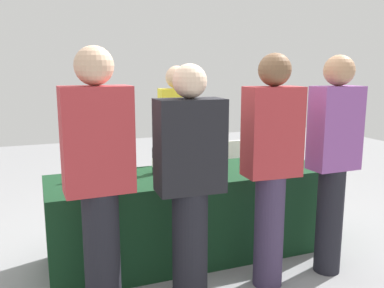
% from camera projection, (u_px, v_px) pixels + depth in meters
% --- Properties ---
extents(ground_plane, '(12.00, 12.00, 0.00)m').
position_uv_depth(ground_plane, '(192.00, 253.00, 3.59)').
color(ground_plane, gray).
extents(tasting_table, '(2.39, 0.75, 0.73)m').
position_uv_depth(tasting_table, '(192.00, 214.00, 3.53)').
color(tasting_table, '#14381E').
rests_on(tasting_table, ground_plane).
extents(wine_bottle_0, '(0.07, 0.07, 0.32)m').
position_uv_depth(wine_bottle_0, '(95.00, 164.00, 3.28)').
color(wine_bottle_0, black).
rests_on(wine_bottle_0, tasting_table).
extents(wine_bottle_1, '(0.08, 0.08, 0.32)m').
position_uv_depth(wine_bottle_1, '(107.00, 162.00, 3.35)').
color(wine_bottle_1, black).
rests_on(wine_bottle_1, tasting_table).
extents(wine_bottle_2, '(0.07, 0.07, 0.32)m').
position_uv_depth(wine_bottle_2, '(156.00, 160.00, 3.41)').
color(wine_bottle_2, black).
rests_on(wine_bottle_2, tasting_table).
extents(wine_bottle_3, '(0.07, 0.07, 0.30)m').
position_uv_depth(wine_bottle_3, '(167.00, 159.00, 3.51)').
color(wine_bottle_3, black).
rests_on(wine_bottle_3, tasting_table).
extents(wine_bottle_4, '(0.07, 0.07, 0.32)m').
position_uv_depth(wine_bottle_4, '(186.00, 158.00, 3.52)').
color(wine_bottle_4, black).
rests_on(wine_bottle_4, tasting_table).
extents(wine_bottle_5, '(0.08, 0.08, 0.33)m').
position_uv_depth(wine_bottle_5, '(213.00, 155.00, 3.61)').
color(wine_bottle_5, black).
rests_on(wine_bottle_5, tasting_table).
extents(wine_bottle_6, '(0.07, 0.07, 0.31)m').
position_uv_depth(wine_bottle_6, '(277.00, 148.00, 3.95)').
color(wine_bottle_6, black).
rests_on(wine_bottle_6, tasting_table).
extents(wine_glass_0, '(0.06, 0.06, 0.13)m').
position_uv_depth(wine_glass_0, '(88.00, 176.00, 3.03)').
color(wine_glass_0, silver).
rests_on(wine_glass_0, tasting_table).
extents(wine_glass_1, '(0.07, 0.07, 0.14)m').
position_uv_depth(wine_glass_1, '(176.00, 167.00, 3.24)').
color(wine_glass_1, silver).
rests_on(wine_glass_1, tasting_table).
extents(wine_glass_2, '(0.07, 0.07, 0.15)m').
position_uv_depth(wine_glass_2, '(188.00, 166.00, 3.26)').
color(wine_glass_2, silver).
rests_on(wine_glass_2, tasting_table).
extents(wine_glass_3, '(0.07, 0.07, 0.14)m').
position_uv_depth(wine_glass_3, '(219.00, 163.00, 3.41)').
color(wine_glass_3, silver).
rests_on(wine_glass_3, tasting_table).
extents(wine_glass_4, '(0.07, 0.07, 0.15)m').
position_uv_depth(wine_glass_4, '(255.00, 160.00, 3.48)').
color(wine_glass_4, silver).
rests_on(wine_glass_4, tasting_table).
extents(server_pouring, '(0.35, 0.22, 1.63)m').
position_uv_depth(server_pouring, '(177.00, 140.00, 4.03)').
color(server_pouring, '#3F3351').
rests_on(server_pouring, ground_plane).
extents(guest_0, '(0.42, 0.24, 1.74)m').
position_uv_depth(guest_0, '(99.00, 178.00, 2.49)').
color(guest_0, black).
rests_on(guest_0, ground_plane).
extents(guest_1, '(0.45, 0.26, 1.64)m').
position_uv_depth(guest_1, '(190.00, 181.00, 2.67)').
color(guest_1, black).
rests_on(guest_1, ground_plane).
extents(guest_2, '(0.41, 0.24, 1.71)m').
position_uv_depth(guest_2, '(271.00, 163.00, 2.92)').
color(guest_2, '#3F3351').
rests_on(guest_2, ground_plane).
extents(guest_3, '(0.38, 0.23, 1.71)m').
position_uv_depth(guest_3, '(333.00, 157.00, 3.12)').
color(guest_3, black).
rests_on(guest_3, ground_plane).
extents(menu_board, '(0.48, 0.05, 0.82)m').
position_uv_depth(menu_board, '(225.00, 177.00, 4.55)').
color(menu_board, white).
rests_on(menu_board, ground_plane).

